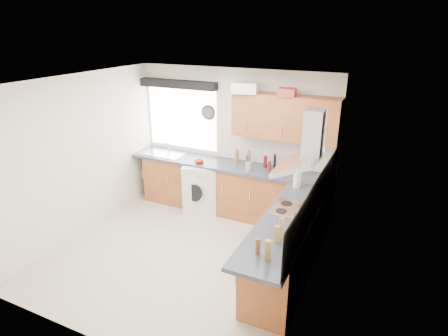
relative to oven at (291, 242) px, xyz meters
The scene contains 37 objects.
ground_plane 1.59m from the oven, 168.69° to the right, with size 3.60×3.60×0.00m, color beige.
ceiling 2.58m from the oven, 168.69° to the right, with size 3.60×3.60×0.02m, color white.
wall_back 2.28m from the oven, 135.00° to the left, with size 3.60×0.02×2.50m, color silver.
wall_front 2.71m from the oven, 125.54° to the right, with size 3.60×0.02×2.50m, color silver.
wall_left 3.41m from the oven, behind, with size 0.02×3.60×2.50m, color silver.
wall_right 0.93m from the oven, 45.00° to the right, with size 0.02×3.60×2.50m, color silver.
window 3.16m from the oven, 149.70° to the left, with size 1.40×0.02×1.10m, color silver.
window_blind 3.40m from the oven, 151.23° to the left, with size 1.50×0.18×0.14m, color black.
splashback 0.81m from the oven, ahead, with size 0.01×3.00×0.54m, color white.
base_cab_back 2.01m from the oven, 142.90° to the left, with size 3.00×0.58×0.86m, color brown.
base_cab_corner 1.20m from the oven, 90.00° to the left, with size 0.60×0.60×0.86m, color brown.
base_cab_right 0.15m from the oven, 86.19° to the right, with size 0.58×2.10×0.86m, color brown.
worktop_back 1.98m from the oven, 141.34° to the left, with size 3.60×0.62×0.05m, color #2E2F38.
worktop_right 0.55m from the oven, 90.00° to the right, with size 0.62×2.42×0.05m, color #2E2F38.
sink 3.12m from the oven, 157.02° to the left, with size 0.84×0.46×0.10m, color silver, non-canonical shape.
oven is the anchor object (origin of this frame).
hob_plate 0.49m from the oven, 90.00° to the left, with size 0.52×0.52×0.01m, color silver.
extractor_hood 1.35m from the oven, ahead, with size 0.52×0.78×0.66m, color silver, non-canonical shape.
upper_cabinets 1.99m from the oven, 112.54° to the left, with size 1.70×0.35×0.70m, color brown.
washing_machine 2.23m from the oven, 150.50° to the left, with size 0.60×0.58×0.88m, color silver.
wall_clock 2.80m from the oven, 143.50° to the left, with size 0.27×0.27×0.04m, color black.
casserole 2.49m from the oven, 134.53° to the left, with size 0.40×0.29×0.17m, color silver.
storage_box 2.22m from the oven, 113.04° to the left, with size 0.26×0.22×0.12m, color #9E3324.
utensil_pot 1.58m from the oven, 134.67° to the left, with size 0.11×0.11×0.15m, color gray.
kitchen_roll 0.98m from the oven, 101.31° to the left, with size 0.12×0.12×0.25m, color silver.
tomato_cluster 2.27m from the oven, 152.02° to the left, with size 0.14×0.14×0.06m, color #AA0E0A, non-canonical shape.
jar_0 1.57m from the oven, 111.51° to the left, with size 0.07×0.07×0.17m, color #B7AF9C.
jar_1 1.67m from the oven, 122.75° to the left, with size 0.06×0.06×0.21m, color maroon.
jar_2 1.71m from the oven, 122.11° to the left, with size 0.04×0.04×0.17m, color #581E12.
jar_3 1.63m from the oven, 117.10° to the left, with size 0.04×0.04×0.24m, color black.
jar_4 1.41m from the oven, 122.85° to the left, with size 0.05×0.05×0.22m, color #591A12.
jar_5 2.01m from the oven, 135.93° to the left, with size 0.07×0.07×0.24m, color olive.
jar_6 1.89m from the oven, 130.85° to the left, with size 0.05×0.05×0.15m, color black.
bottle_0 1.02m from the oven, 86.95° to the right, with size 0.06×0.06×0.21m, color #A37938.
bottle_1 1.33m from the oven, 87.11° to the right, with size 0.07×0.07×0.23m, color brown.
bottle_2 1.26m from the oven, 93.62° to the right, with size 0.05×0.05×0.18m, color brown.
bottle_3 0.95m from the oven, 85.39° to the right, with size 0.06×0.06×0.26m, color #A78539.
Camera 1 is at (2.54, -4.00, 3.16)m, focal length 30.00 mm.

